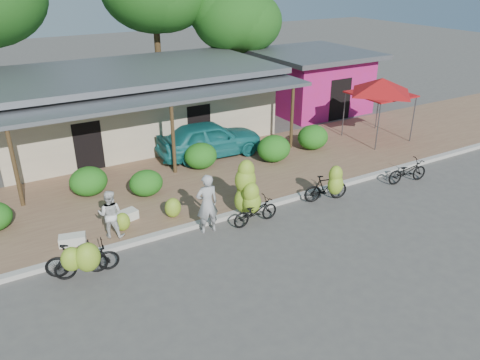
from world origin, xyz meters
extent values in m
plane|color=#4D4A47|center=(0.00, 0.00, 0.00)|extent=(100.00, 100.00, 0.00)
cube|color=#886849|center=(0.00, 5.00, 0.06)|extent=(60.00, 6.00, 0.12)
cube|color=#A8A399|center=(0.00, 2.00, 0.07)|extent=(60.00, 0.25, 0.15)
cube|color=#C1B192|center=(0.00, 11.00, 1.55)|extent=(12.00, 6.00, 3.10)
cube|color=slate|center=(0.00, 11.00, 3.23)|extent=(13.00, 7.00, 0.25)
cube|color=black|center=(0.00, 8.05, 1.10)|extent=(1.40, 0.12, 2.20)
cube|color=slate|center=(0.00, 7.00, 2.90)|extent=(13.00, 2.00, 0.15)
cylinder|color=#4C371E|center=(-5.60, 6.10, 1.43)|extent=(0.14, 0.14, 2.85)
cylinder|color=#4C371E|center=(0.00, 6.10, 1.43)|extent=(0.14, 0.14, 2.85)
cylinder|color=#4C371E|center=(5.60, 6.10, 1.43)|extent=(0.14, 0.14, 2.85)
cube|color=#B01B5B|center=(10.50, 11.00, 1.50)|extent=(5.00, 5.00, 3.00)
cube|color=slate|center=(10.50, 11.00, 3.12)|extent=(6.00, 6.00, 0.25)
cube|color=black|center=(10.50, 8.55, 1.10)|extent=(1.40, 0.12, 2.20)
cylinder|color=#4C371E|center=(3.50, 16.50, 3.38)|extent=(0.36, 0.36, 6.75)
cylinder|color=#4C371E|center=(7.50, 14.50, 2.58)|extent=(0.36, 0.36, 5.16)
ellipsoid|color=#114210|center=(7.50, 14.50, 4.87)|extent=(4.88, 4.88, 3.90)
ellipsoid|color=#114210|center=(7.00, 14.80, 5.17)|extent=(4.15, 4.15, 3.32)
ellipsoid|color=#176016|center=(-3.40, 5.79, 0.64)|extent=(1.32, 1.19, 1.03)
ellipsoid|color=#176016|center=(-1.66, 4.74, 0.58)|extent=(1.19, 1.07, 0.93)
ellipsoid|color=#176016|center=(1.08, 5.99, 0.64)|extent=(1.33, 1.20, 1.04)
ellipsoid|color=#176016|center=(4.02, 5.13, 0.67)|extent=(1.41, 1.27, 1.10)
ellipsoid|color=#176016|center=(6.32, 5.46, 0.66)|extent=(1.38, 1.24, 1.08)
cylinder|color=#59595E|center=(8.67, 3.96, 1.17)|extent=(0.05, 0.05, 2.10)
cylinder|color=#59595E|center=(10.87, 3.96, 1.17)|extent=(0.05, 0.05, 2.10)
cylinder|color=#59595E|center=(8.67, 6.16, 1.17)|extent=(0.05, 0.05, 2.10)
cylinder|color=#59595E|center=(10.87, 6.16, 1.17)|extent=(0.05, 0.05, 2.10)
cube|color=#A51113|center=(9.77, 5.06, 2.25)|extent=(2.40, 2.40, 0.06)
cone|color=#A51113|center=(9.77, 5.06, 2.63)|extent=(3.50, 3.50, 0.70)
imported|color=black|center=(-4.60, 1.19, 0.44)|extent=(1.74, 0.76, 0.89)
ellipsoid|color=#9BB42D|center=(-4.66, 0.54, 0.93)|extent=(0.63, 0.54, 0.79)
imported|color=black|center=(-4.84, 1.30, 0.49)|extent=(1.69, 0.90, 0.98)
ellipsoid|color=#9BB42D|center=(-5.02, 0.67, 0.93)|extent=(0.53, 0.45, 0.66)
imported|color=black|center=(0.73, 1.27, 0.43)|extent=(1.65, 0.63, 0.85)
ellipsoid|color=#9BB42D|center=(0.66, 1.81, 0.62)|extent=(0.71, 0.60, 0.89)
ellipsoid|color=#9BB42D|center=(0.76, 1.82, 0.97)|extent=(0.63, 0.54, 0.79)
ellipsoid|color=#9BB42D|center=(0.68, 1.82, 1.33)|extent=(0.70, 0.60, 0.88)
ellipsoid|color=#9BB42D|center=(0.71, 1.82, 1.66)|extent=(0.56, 0.47, 0.70)
ellipsoid|color=#9BB42D|center=(0.72, 1.47, 0.66)|extent=(0.61, 0.52, 0.77)
ellipsoid|color=#9BB42D|center=(0.68, 1.47, 1.02)|extent=(0.54, 0.46, 0.68)
imported|color=black|center=(3.72, 1.40, 0.49)|extent=(1.69, 0.83, 0.98)
ellipsoid|color=#9BB42D|center=(3.57, 0.77, 0.90)|extent=(0.56, 0.48, 0.70)
ellipsoid|color=#9BB42D|center=(3.58, 0.82, 1.26)|extent=(0.49, 0.42, 0.61)
imported|color=black|center=(7.39, 1.04, 0.45)|extent=(1.78, 0.83, 0.90)
ellipsoid|color=#9BB42D|center=(-3.14, 2.76, 0.42)|extent=(0.48, 0.41, 0.60)
ellipsoid|color=#9BB42D|center=(-1.47, 2.78, 0.45)|extent=(0.53, 0.45, 0.67)
ellipsoid|color=#9BB42D|center=(1.24, 2.90, 0.41)|extent=(0.47, 0.40, 0.58)
cube|color=white|center=(-2.92, 3.33, 0.27)|extent=(0.92, 0.58, 0.30)
cube|color=white|center=(-4.66, 2.74, 0.26)|extent=(0.82, 0.55, 0.28)
imported|color=#989898|center=(-0.82, 1.58, 0.96)|extent=(0.73, 0.50, 1.93)
imported|color=silver|center=(-3.51, 2.60, 0.87)|extent=(0.92, 0.87, 1.51)
imported|color=#186C6E|center=(2.01, 7.00, 0.88)|extent=(4.60, 2.12, 1.53)
camera|label=1|loc=(-6.28, -9.85, 7.56)|focal=35.00mm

